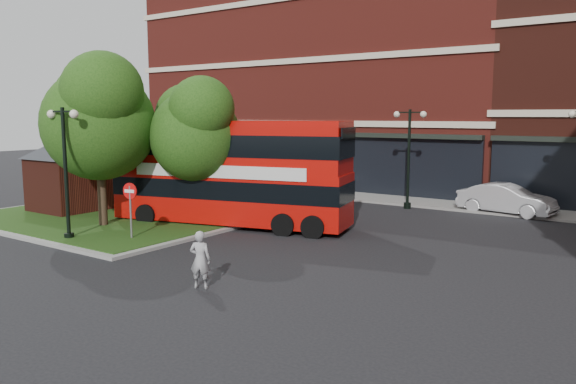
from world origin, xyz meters
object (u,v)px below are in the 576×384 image
Objects in this scene: woman at (200,260)px; car_silver at (280,182)px; car_white at (506,199)px; bus at (230,166)px.

car_silver is (-8.63, 15.79, -0.02)m from woman.
woman is 0.36× the size of car_white.
bus is 9.06m from woman.
car_silver is 12.57m from car_white.
woman is at bearing 173.91° from car_white.
car_white is (3.90, 16.85, -0.07)m from woman.
bus is 9.40m from car_silver.
bus reaches higher than car_white.
woman reaches higher than car_silver.
car_white is (12.53, 1.06, -0.05)m from car_silver.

